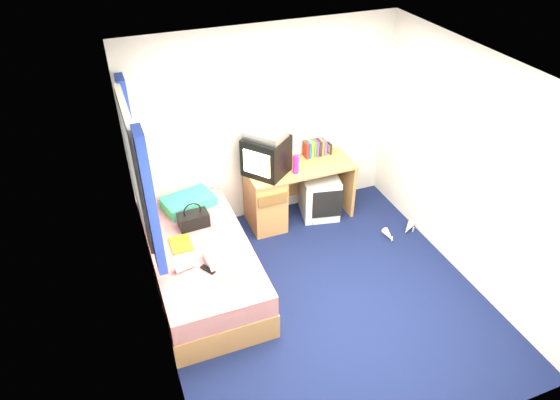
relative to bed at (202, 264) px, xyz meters
name	(u,v)px	position (x,y,z in m)	size (l,w,h in m)	color
ground	(323,299)	(1.10, -0.69, -0.27)	(3.40, 3.40, 0.00)	#0C1438
room_shell	(331,182)	(1.10, -0.69, 1.18)	(3.40, 3.40, 3.40)	white
bed	(202,264)	(0.00, 0.00, 0.00)	(1.01, 2.00, 0.54)	tan
pillow	(188,202)	(0.05, 0.70, 0.33)	(0.55, 0.35, 0.12)	#1B85B3
desk	(278,194)	(1.15, 0.75, 0.14)	(1.30, 0.55, 0.75)	tan
storage_cube	(320,196)	(1.69, 0.69, 0.01)	(0.44, 0.44, 0.56)	silver
crt_tv	(266,155)	(1.01, 0.75, 0.71)	(0.61, 0.62, 0.45)	black
vcr	(266,134)	(1.01, 0.75, 0.98)	(0.43, 0.31, 0.08)	silver
book_row	(315,148)	(1.70, 0.91, 0.58)	(0.27, 0.13, 0.20)	maroon
picture_frame	(329,148)	(1.89, 0.90, 0.55)	(0.02, 0.12, 0.14)	black
pink_water_bottle	(296,165)	(1.32, 0.61, 0.59)	(0.07, 0.07, 0.22)	#DE1F95
aerosol_can	(286,162)	(1.26, 0.74, 0.57)	(0.05, 0.05, 0.17)	silver
handbag	(193,219)	(0.02, 0.32, 0.36)	(0.33, 0.20, 0.30)	black
towel	(222,257)	(0.15, -0.33, 0.32)	(0.31, 0.26, 0.10)	white
magazine	(181,244)	(-0.18, 0.06, 0.28)	(0.21, 0.28, 0.01)	yellow
water_bottle	(185,266)	(-0.21, -0.32, 0.31)	(0.07, 0.07, 0.20)	silver
colour_swatch_fan	(227,274)	(0.14, -0.54, 0.28)	(0.22, 0.06, 0.01)	gold
remote_control	(208,269)	(-0.02, -0.41, 0.28)	(0.05, 0.16, 0.02)	black
window_assembly	(138,169)	(-0.45, 0.21, 1.15)	(0.11, 1.42, 1.40)	silver
white_heels	(399,232)	(2.42, -0.06, -0.23)	(0.47, 0.26, 0.09)	silver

